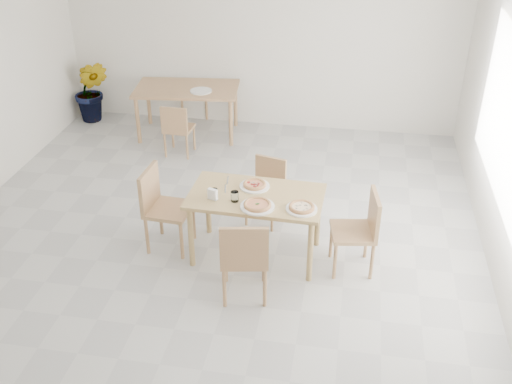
% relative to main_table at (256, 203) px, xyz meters
% --- Properties ---
extents(main_table, '(1.41, 0.83, 0.75)m').
position_rel_main_table_xyz_m(main_table, '(0.00, 0.00, 0.00)').
color(main_table, tan).
rests_on(main_table, ground).
extents(chair_south, '(0.52, 0.52, 0.91)m').
position_rel_main_table_xyz_m(chair_south, '(0.02, -0.75, -0.13)').
color(chair_south, tan).
rests_on(chair_south, ground).
extents(chair_north, '(0.46, 0.46, 0.77)m').
position_rel_main_table_xyz_m(chair_north, '(0.00, 0.75, -0.21)').
color(chair_north, tan).
rests_on(chair_north, ground).
extents(chair_west, '(0.49, 0.49, 0.93)m').
position_rel_main_table_xyz_m(chair_west, '(-1.04, 0.01, -0.12)').
color(chair_west, tan).
rests_on(chair_west, ground).
extents(chair_east, '(0.50, 0.50, 0.88)m').
position_rel_main_table_xyz_m(chair_east, '(1.10, -0.05, -0.15)').
color(chair_east, tan).
rests_on(chair_east, ground).
extents(plate_margherita, '(0.34, 0.34, 0.02)m').
position_rel_main_table_xyz_m(plate_margherita, '(0.06, -0.24, 0.10)').
color(plate_margherita, white).
rests_on(plate_margherita, main_table).
extents(plate_mushroom, '(0.31, 0.31, 0.02)m').
position_rel_main_table_xyz_m(plate_mushroom, '(0.49, -0.21, 0.10)').
color(plate_mushroom, white).
rests_on(plate_mushroom, main_table).
extents(plate_pepperoni, '(0.32, 0.32, 0.02)m').
position_rel_main_table_xyz_m(plate_pepperoni, '(-0.04, 0.16, 0.10)').
color(plate_pepperoni, white).
rests_on(plate_pepperoni, main_table).
extents(pizza_margherita, '(0.28, 0.28, 0.03)m').
position_rel_main_table_xyz_m(pizza_margherita, '(0.06, -0.24, 0.12)').
color(pizza_margherita, tan).
rests_on(pizza_margherita, plate_margherita).
extents(pizza_mushroom, '(0.30, 0.30, 0.03)m').
position_rel_main_table_xyz_m(pizza_mushroom, '(0.49, -0.21, 0.12)').
color(pizza_mushroom, tan).
rests_on(pizza_mushroom, plate_mushroom).
extents(pizza_pepperoni, '(0.28, 0.28, 0.03)m').
position_rel_main_table_xyz_m(pizza_pepperoni, '(-0.04, 0.16, 0.12)').
color(pizza_pepperoni, tan).
rests_on(pizza_pepperoni, plate_pepperoni).
extents(tumbler_a, '(0.08, 0.08, 0.11)m').
position_rel_main_table_xyz_m(tumbler_a, '(-0.19, -0.16, 0.15)').
color(tumbler_a, white).
rests_on(tumbler_a, main_table).
extents(tumbler_b, '(0.06, 0.06, 0.09)m').
position_rel_main_table_xyz_m(tumbler_b, '(-0.41, -0.10, 0.13)').
color(tumbler_b, white).
rests_on(tumbler_b, main_table).
extents(napkin_holder, '(0.12, 0.09, 0.12)m').
position_rel_main_table_xyz_m(napkin_holder, '(-0.41, -0.17, 0.15)').
color(napkin_holder, silver).
rests_on(napkin_holder, main_table).
extents(fork_a, '(0.04, 0.18, 0.01)m').
position_rel_main_table_xyz_m(fork_a, '(-0.35, 0.25, 0.09)').
color(fork_a, silver).
rests_on(fork_a, main_table).
extents(fork_b, '(0.05, 0.18, 0.01)m').
position_rel_main_table_xyz_m(fork_b, '(-0.34, 0.06, 0.09)').
color(fork_b, silver).
rests_on(fork_b, main_table).
extents(second_table, '(1.60, 1.02, 0.75)m').
position_rel_main_table_xyz_m(second_table, '(-1.56, 2.93, 0.01)').
color(second_table, tan).
rests_on(second_table, ground).
extents(chair_back_s, '(0.40, 0.40, 0.77)m').
position_rel_main_table_xyz_m(chair_back_s, '(-1.50, 2.18, -0.21)').
color(chair_back_s, tan).
rests_on(chair_back_s, ground).
extents(chair_back_n, '(0.53, 0.53, 0.92)m').
position_rel_main_table_xyz_m(chair_back_n, '(-1.66, 3.76, -0.13)').
color(chair_back_n, tan).
rests_on(chair_back_n, ground).
extents(plate_empty, '(0.32, 0.32, 0.02)m').
position_rel_main_table_xyz_m(plate_empty, '(-1.30, 2.81, 0.10)').
color(plate_empty, white).
rests_on(plate_empty, second_table).
extents(potted_plant, '(0.59, 0.50, 1.00)m').
position_rel_main_table_xyz_m(potted_plant, '(-3.19, 3.18, -0.16)').
color(potted_plant, '#215B1B').
rests_on(potted_plant, ground).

